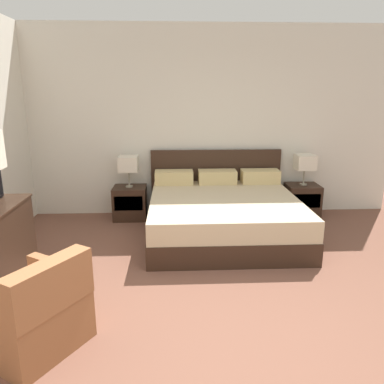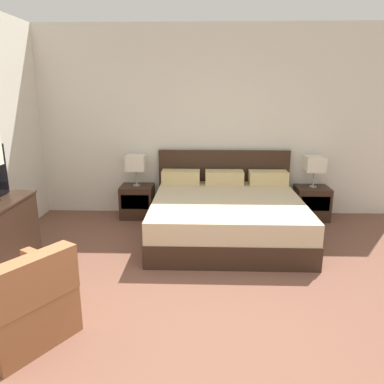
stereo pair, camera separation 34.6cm
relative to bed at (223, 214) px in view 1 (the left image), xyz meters
The scene contains 8 objects.
ground_plane 2.45m from the bed, 97.79° to the right, with size 10.24×10.24×0.00m, color brown.
wall_back 1.57m from the bed, 107.80° to the left, with size 6.25×0.06×2.86m, color silver.
bed is the anchor object (origin of this frame).
nightstand_left 1.52m from the bed, 151.54° to the left, with size 0.49×0.42×0.50m.
nightstand_right 1.52m from the bed, 28.46° to the left, with size 0.49×0.42×0.50m.
table_lamp_left 1.62m from the bed, 151.49° to the left, with size 0.28×0.28×0.47m.
table_lamp_right 1.62m from the bed, 28.51° to the left, with size 0.28×0.28×0.47m.
armchair_by_window 2.85m from the bed, 127.36° to the right, with size 0.95×0.94×0.76m.
Camera 1 is at (-0.32, -2.38, 1.91)m, focal length 35.00 mm.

